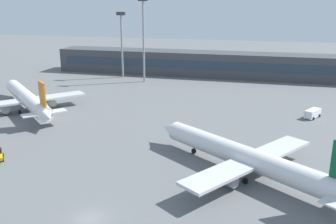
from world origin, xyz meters
TOP-DOWN VIEW (x-y plane):
  - ground_plane at (0.00, 40.00)m, footprint 400.00×400.00m
  - terminal_building at (0.00, 100.90)m, footprint 118.69×12.13m
  - airplane_near at (18.75, 18.25)m, footprint 35.42×26.62m
  - airplane_mid at (-38.36, 42.19)m, footprint 33.30×31.11m
  - service_van_white at (33.03, 53.91)m, footprint 4.36×5.50m
  - floodlight_tower_west at (-20.02, 83.99)m, footprint 3.20×0.80m
  - floodlight_tower_east at (-30.31, 89.63)m, footprint 3.20×0.80m

SIDE VIEW (x-z plane):
  - ground_plane at x=0.00m, z-range 0.00..0.00m
  - service_van_white at x=33.03m, z-range 0.07..2.15m
  - airplane_near at x=18.75m, z-range -1.97..8.14m
  - airplane_mid at x=-38.36m, z-range -2.03..8.39m
  - terminal_building at x=0.00m, z-range 0.00..9.00m
  - floodlight_tower_east at x=-30.31m, z-range 1.98..25.76m
  - floodlight_tower_west at x=-20.02m, z-range 2.06..30.70m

